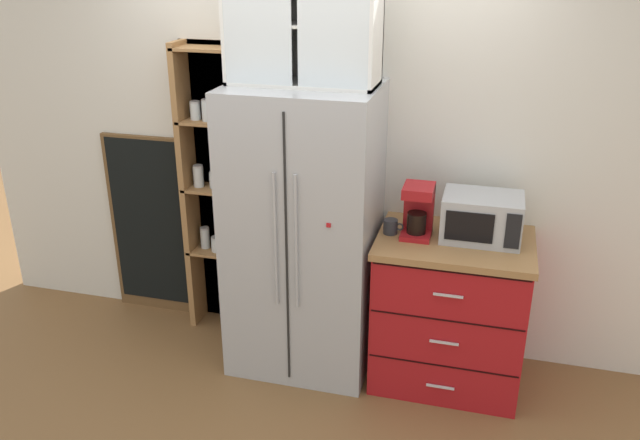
{
  "coord_description": "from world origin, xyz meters",
  "views": [
    {
      "loc": [
        1.03,
        -3.44,
        2.48
      ],
      "look_at": [
        0.1,
        0.01,
        0.97
      ],
      "focal_mm": 36.67,
      "sensor_mm": 36.0,
      "label": 1
    }
  ],
  "objects_px": {
    "microwave": "(482,217)",
    "chalkboard_menu": "(150,225)",
    "coffee_maker": "(418,210)",
    "bottle_cobalt": "(457,223)",
    "refrigerator": "(304,232)",
    "mug_cream": "(457,231)",
    "mug_charcoal": "(391,227)"
  },
  "relations": [
    {
      "from": "microwave",
      "to": "chalkboard_menu",
      "type": "height_order",
      "value": "chalkboard_menu"
    },
    {
      "from": "coffee_maker",
      "to": "microwave",
      "type": "bearing_deg",
      "value": 6.74
    },
    {
      "from": "microwave",
      "to": "coffee_maker",
      "type": "relative_size",
      "value": 1.42
    },
    {
      "from": "coffee_maker",
      "to": "bottle_cobalt",
      "type": "bearing_deg",
      "value": -9.52
    },
    {
      "from": "refrigerator",
      "to": "mug_cream",
      "type": "relative_size",
      "value": 14.81
    },
    {
      "from": "bottle_cobalt",
      "to": "chalkboard_menu",
      "type": "distance_m",
      "value": 2.18
    },
    {
      "from": "refrigerator",
      "to": "bottle_cobalt",
      "type": "height_order",
      "value": "refrigerator"
    },
    {
      "from": "mug_charcoal",
      "to": "chalkboard_menu",
      "type": "distance_m",
      "value": 1.81
    },
    {
      "from": "coffee_maker",
      "to": "mug_cream",
      "type": "height_order",
      "value": "coffee_maker"
    },
    {
      "from": "mug_cream",
      "to": "bottle_cobalt",
      "type": "bearing_deg",
      "value": -91.84
    },
    {
      "from": "refrigerator",
      "to": "chalkboard_menu",
      "type": "bearing_deg",
      "value": 165.54
    },
    {
      "from": "microwave",
      "to": "bottle_cobalt",
      "type": "relative_size",
      "value": 1.72
    },
    {
      "from": "microwave",
      "to": "mug_cream",
      "type": "relative_size",
      "value": 3.68
    },
    {
      "from": "microwave",
      "to": "refrigerator",
      "type": "bearing_deg",
      "value": -176.1
    },
    {
      "from": "refrigerator",
      "to": "mug_charcoal",
      "type": "height_order",
      "value": "refrigerator"
    },
    {
      "from": "mug_cream",
      "to": "chalkboard_menu",
      "type": "xyz_separation_m",
      "value": [
        -2.13,
        0.27,
        -0.32
      ]
    },
    {
      "from": "chalkboard_menu",
      "to": "microwave",
      "type": "bearing_deg",
      "value": -6.23
    },
    {
      "from": "bottle_cobalt",
      "to": "coffee_maker",
      "type": "bearing_deg",
      "value": 170.48
    },
    {
      "from": "microwave",
      "to": "chalkboard_menu",
      "type": "relative_size",
      "value": 0.34
    },
    {
      "from": "mug_charcoal",
      "to": "bottle_cobalt",
      "type": "relative_size",
      "value": 0.46
    },
    {
      "from": "bottle_cobalt",
      "to": "mug_cream",
      "type": "bearing_deg",
      "value": 88.16
    },
    {
      "from": "refrigerator",
      "to": "coffee_maker",
      "type": "height_order",
      "value": "refrigerator"
    },
    {
      "from": "mug_cream",
      "to": "chalkboard_menu",
      "type": "height_order",
      "value": "chalkboard_menu"
    },
    {
      "from": "mug_cream",
      "to": "mug_charcoal",
      "type": "xyz_separation_m",
      "value": [
        -0.37,
        -0.04,
        0.0
      ]
    },
    {
      "from": "coffee_maker",
      "to": "mug_charcoal",
      "type": "relative_size",
      "value": 2.62
    },
    {
      "from": "chalkboard_menu",
      "to": "bottle_cobalt",
      "type": "bearing_deg",
      "value": -8.73
    },
    {
      "from": "coffee_maker",
      "to": "mug_cream",
      "type": "relative_size",
      "value": 2.59
    },
    {
      "from": "chalkboard_menu",
      "to": "mug_cream",
      "type": "bearing_deg",
      "value": -7.21
    },
    {
      "from": "chalkboard_menu",
      "to": "refrigerator",
      "type": "bearing_deg",
      "value": -14.46
    },
    {
      "from": "mug_cream",
      "to": "mug_charcoal",
      "type": "bearing_deg",
      "value": -173.52
    },
    {
      "from": "microwave",
      "to": "mug_charcoal",
      "type": "bearing_deg",
      "value": -172.65
    },
    {
      "from": "refrigerator",
      "to": "bottle_cobalt",
      "type": "distance_m",
      "value": 0.91
    }
  ]
}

